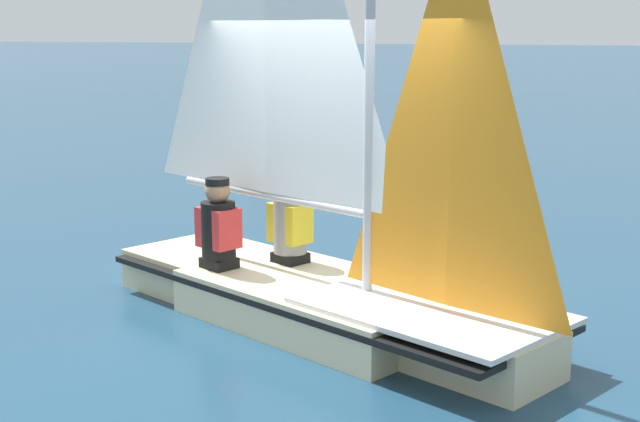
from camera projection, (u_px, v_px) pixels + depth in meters
name	position (u px, v px, depth m)	size (l,w,h in m)	color
ground_plane	(320.00, 323.00, 7.48)	(260.00, 260.00, 0.00)	navy
sailboat_main	(317.00, 236.00, 7.36)	(4.34, 2.90, 4.87)	beige
sailor_helm	(290.00, 235.00, 7.97)	(0.42, 0.40, 1.16)	black
sailor_crew	(219.00, 238.00, 7.78)	(0.42, 0.40, 1.16)	black
buoy_marker	(257.00, 136.00, 18.91)	(0.53, 0.53, 1.18)	orange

